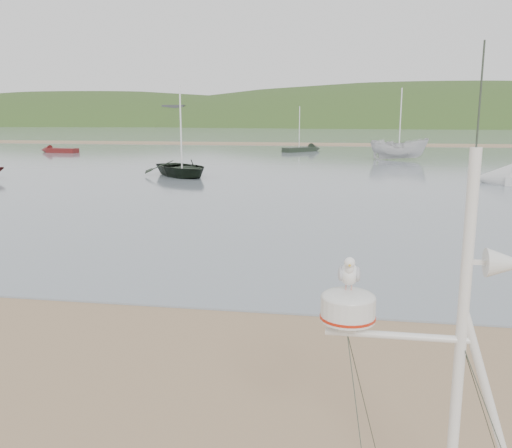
% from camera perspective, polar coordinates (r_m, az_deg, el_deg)
% --- Properties ---
extents(ground, '(560.00, 560.00, 0.00)m').
position_cam_1_polar(ground, '(8.07, -16.38, -18.26)').
color(ground, '#896D4F').
rests_on(ground, ground).
extents(water, '(560.00, 256.00, 0.04)m').
position_cam_1_polar(water, '(138.35, 8.31, 9.57)').
color(water, slate).
rests_on(water, ground).
extents(sandbar, '(560.00, 7.00, 0.07)m').
position_cam_1_polar(sandbar, '(76.43, 7.17, 8.33)').
color(sandbar, '#896D4F').
rests_on(sandbar, water).
extents(hill_ridge, '(620.00, 180.00, 80.00)m').
position_cam_1_polar(hill_ridge, '(242.89, 13.16, 5.43)').
color(hill_ridge, '#263D19').
rests_on(hill_ridge, ground).
extents(far_cottages, '(294.40, 6.30, 8.00)m').
position_cam_1_polar(far_cottages, '(202.26, 9.65, 11.17)').
color(far_cottages, beige).
rests_on(far_cottages, ground).
extents(boat_dark, '(3.54, 3.37, 5.31)m').
position_cam_1_polar(boat_dark, '(35.62, -7.90, 9.23)').
color(boat_dark, black).
rests_on(boat_dark, water).
extents(boat_white, '(2.06, 2.01, 5.06)m').
position_cam_1_polar(boat_white, '(50.45, 14.90, 9.40)').
color(boat_white, silver).
rests_on(boat_white, water).
extents(dinghy_red_far, '(4.70, 1.87, 1.11)m').
position_cam_1_polar(dinghy_red_far, '(62.75, -20.40, 7.29)').
color(dinghy_red_far, '#4F1212').
rests_on(dinghy_red_far, ground).
extents(sailboat_dark_mid, '(4.48, 4.78, 5.30)m').
position_cam_1_polar(sailboat_dark_mid, '(61.18, 5.39, 7.87)').
color(sailboat_dark_mid, black).
rests_on(sailboat_dark_mid, ground).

